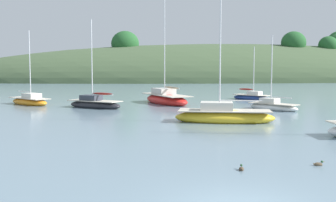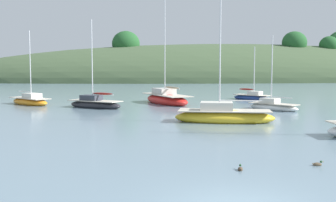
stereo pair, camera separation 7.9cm
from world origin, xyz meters
TOP-DOWN VIEW (x-y plane):
  - far_shoreline_hill at (25.14, 93.61)m, footprint 150.00×36.00m
  - sailboat_navy_dinghy at (9.66, 23.86)m, footprint 4.17×4.70m
  - sailboat_white_near at (11.11, 34.48)m, footprint 4.31×4.43m
  - sailboat_cream_ketch at (0.89, 30.81)m, footprint 5.18×8.16m
  - sailboat_grey_yawl at (-6.08, 27.24)m, footprint 5.68×4.73m
  - sailboat_orange_cutter at (3.53, 16.74)m, footprint 7.18×3.75m
  - sailboat_blue_center at (-12.79, 31.05)m, footprint 5.17×5.28m
  - duck_lead at (4.28, 4.38)m, footprint 0.43×0.22m
  - duck_lone_right at (1.11, 4.00)m, footprint 0.26×0.42m

SIDE VIEW (x-z plane):
  - duck_lead at x=4.28m, z-range -0.07..0.17m
  - duck_lone_right at x=1.11m, z-range -0.07..0.17m
  - far_shoreline_hill at x=25.14m, z-range -11.28..11.50m
  - sailboat_navy_dinghy at x=9.66m, z-range -3.02..3.65m
  - sailboat_white_near at x=11.11m, z-range -2.77..3.40m
  - sailboat_blue_center at x=-12.79m, z-range -3.41..4.10m
  - sailboat_grey_yawl at x=-6.08m, z-range -3.77..4.50m
  - sailboat_orange_cutter at x=3.53m, z-range -4.40..5.22m
  - sailboat_cream_ketch at x=0.89m, z-range -5.09..6.02m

